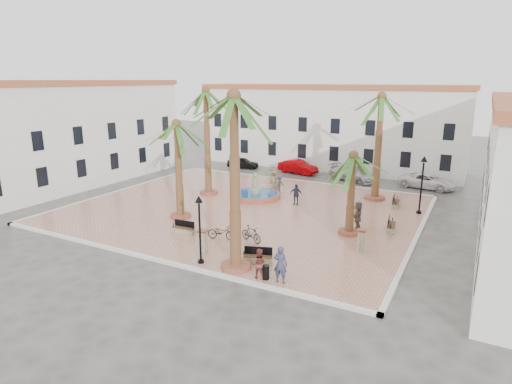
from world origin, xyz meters
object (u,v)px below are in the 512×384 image
fountain (255,194)px  palm_sw (177,135)px  cyclist_a (280,264)px  car_black (243,163)px  palm_s (234,115)px  bench_ne (396,204)px  bollard_se (203,241)px  bicycle_a (221,232)px  palm_nw (206,101)px  litter_bin (266,272)px  lamppost_s (199,218)px  palm_e (353,166)px  cyclist_b (259,263)px  bicycle_b (251,234)px  bench_se (258,259)px  pedestrian_fountain_b (296,194)px  pedestrian_east (358,215)px  palm_ne (381,108)px  pedestrian_fountain_a (274,180)px  bench_e (391,227)px  pedestrian_north (280,184)px  car_silver (353,173)px  car_red (298,167)px  car_white (427,181)px  lamppost_e (423,175)px  bollard_n (273,176)px  bench_s (183,230)px  bollard_e (361,240)px

fountain → palm_sw: palm_sw is taller
cyclist_a → car_black: (-16.24, 24.67, -0.50)m
palm_sw → palm_s: palm_s is taller
bench_ne → bollard_se: bearing=146.3°
bollard_se → bicycle_a: bollard_se is taller
palm_nw → litter_bin: size_ratio=12.64×
lamppost_s → bicycle_a: size_ratio=2.09×
palm_e → cyclist_b: (-2.25, -8.59, -3.74)m
bicycle_a → bicycle_b: 1.94m
bench_se → bench_ne: bench_ne is taller
pedestrian_fountain_b → pedestrian_east: pedestrian_east is taller
palm_ne → litter_bin: size_ratio=12.12×
palm_nw → pedestrian_fountain_b: 10.95m
cyclist_a → palm_sw: bearing=-33.8°
cyclist_a → pedestrian_fountain_a: size_ratio=1.06×
bench_e → car_black: (-19.62, 14.14, 0.23)m
palm_sw → bicycle_a: bearing=-25.5°
palm_e → bollard_se: 10.53m
cyclist_a → pedestrian_north: size_ratio=1.17×
cyclist_b → car_silver: (-1.97, 24.46, -0.19)m
palm_s → pedestrian_fountain_b: palm_s is taller
palm_e → lamppost_s: bearing=-125.2°
car_red → bench_se: bearing=-149.2°
palm_s → palm_ne: bearing=78.9°
palm_s → pedestrian_north: 17.85m
bench_e → car_white: 14.09m
bollard_se → bicycle_a: 2.38m
lamppost_e → car_black: size_ratio=1.21×
pedestrian_east → car_silver: size_ratio=0.37×
palm_e → litter_bin: (-1.88, -8.54, -4.16)m
bollard_se → pedestrian_east: (6.86, 8.42, 0.23)m
fountain → cyclist_b: 15.48m
bench_e → pedestrian_east: bearing=104.1°
bollard_n → car_red: size_ratio=0.31×
palm_e → pedestrian_fountain_a: palm_e is taller
fountain → bench_ne: bearing=14.3°
car_silver → pedestrian_fountain_b: bearing=-166.1°
palm_ne → pedestrian_east: 10.56m
fountain → bollard_n: (-0.97, 5.41, 0.42)m
pedestrian_north → cyclist_a: bearing=-146.1°
bench_s → litter_bin: (7.85, -3.43, 0.13)m
bicycle_b → pedestrian_fountain_a: size_ratio=0.94×
bollard_n → cyclist_a: size_ratio=0.71×
palm_nw → bicycle_b: bearing=-43.4°
pedestrian_north → palm_e: bearing=-122.4°
litter_bin → bollard_n: bearing=114.9°
pedestrian_fountain_b → car_silver: bearing=72.7°
palm_ne → pedestrian_fountain_a: 11.25m
bollard_e → palm_e: bearing=119.2°
car_silver → cyclist_a: bearing=-150.8°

